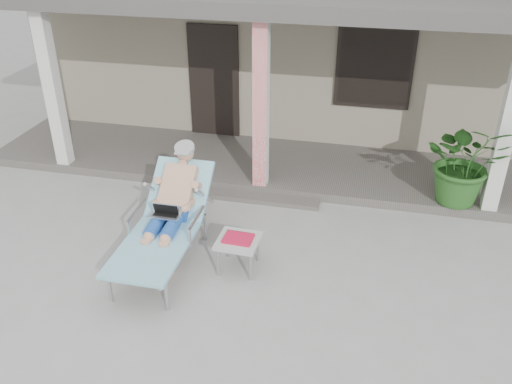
# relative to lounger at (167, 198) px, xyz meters

# --- Properties ---
(ground) EXTENTS (60.00, 60.00, 0.00)m
(ground) POSITION_rel_lounger_xyz_m (0.80, -0.16, -0.87)
(ground) COLOR #9E9E99
(ground) RESTS_ON ground
(house) EXTENTS (10.40, 5.40, 3.30)m
(house) POSITION_rel_lounger_xyz_m (0.80, 6.34, 0.80)
(house) COLOR gray
(house) RESTS_ON ground
(porch_deck) EXTENTS (10.00, 2.00, 0.15)m
(porch_deck) POSITION_rel_lounger_xyz_m (0.80, 2.84, -0.79)
(porch_deck) COLOR #605B56
(porch_deck) RESTS_ON ground
(porch_overhang) EXTENTS (10.00, 2.30, 2.85)m
(porch_overhang) POSITION_rel_lounger_xyz_m (0.80, 2.79, 1.92)
(porch_overhang) COLOR silver
(porch_overhang) RESTS_ON porch_deck
(porch_step) EXTENTS (2.00, 0.30, 0.07)m
(porch_step) POSITION_rel_lounger_xyz_m (0.80, 1.69, -0.83)
(porch_step) COLOR #605B56
(porch_step) RESTS_ON ground
(lounger) EXTENTS (0.82, 2.18, 1.41)m
(lounger) POSITION_rel_lounger_xyz_m (0.00, 0.00, 0.00)
(lounger) COLOR #B7B7BC
(lounger) RESTS_ON ground
(side_table) EXTENTS (0.55, 0.55, 0.47)m
(side_table) POSITION_rel_lounger_xyz_m (0.97, -0.10, -0.47)
(side_table) COLOR #B4B4AF
(side_table) RESTS_ON ground
(potted_palm) EXTENTS (1.24, 1.09, 1.33)m
(potted_palm) POSITION_rel_lounger_xyz_m (3.87, 2.09, -0.05)
(potted_palm) COLOR #26591E
(potted_palm) RESTS_ON porch_deck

